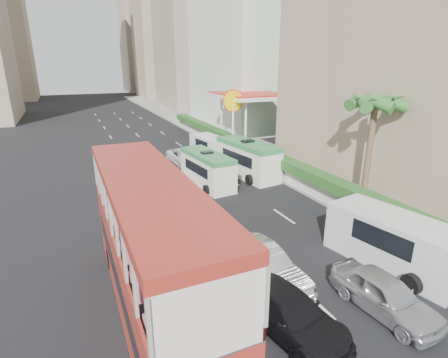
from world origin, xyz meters
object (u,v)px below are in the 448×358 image
panel_van_far (211,147)px  palm_tree (369,156)px  car_black (286,328)px  car_silver_lane_b (382,311)px  van_asset (185,164)px  car_silver_lane_a (259,281)px  panel_van_near (394,241)px  minibus_far (247,159)px  double_decker_bus (152,248)px  minibus_near (207,169)px  shell_station (249,119)px

panel_van_far → palm_tree: (3.91, -15.11, 2.39)m
car_black → car_silver_lane_b: bearing=-22.2°
van_asset → car_black: bearing=-102.8°
car_silver_lane_a → panel_van_near: 6.25m
van_asset → minibus_far: 6.54m
double_decker_bus → car_silver_lane_a: (4.29, -0.03, -2.53)m
double_decker_bus → panel_van_near: bearing=-7.1°
minibus_near → shell_station: shell_station is taller
van_asset → panel_van_near: bearing=-84.5°
minibus_near → minibus_far: bearing=6.4°
car_silver_lane_b → panel_van_near: panel_van_near is taller
double_decker_bus → panel_van_far: double_decker_bus is taller
panel_van_far → double_decker_bus: bearing=-124.7°
panel_van_far → car_silver_lane_b: bearing=-103.5°
car_black → minibus_near: 15.05m
minibus_far → shell_station: bearing=54.1°
double_decker_bus → minibus_near: double_decker_bus is taller
car_silver_lane_a → minibus_far: 14.32m
van_asset → panel_van_far: size_ratio=0.91×
double_decker_bus → van_asset: (6.96, 18.18, -2.53)m
car_silver_lane_b → minibus_far: 16.55m
car_black → panel_van_far: panel_van_far is taller
car_black → panel_van_near: 6.76m
van_asset → panel_van_near: 19.78m
car_silver_lane_b → palm_tree: size_ratio=0.65×
double_decker_bus → panel_van_near: (10.31, -1.28, -1.39)m
panel_van_near → panel_van_far: panel_van_near is taller
minibus_near → panel_van_far: minibus_near is taller
shell_station → car_black: bearing=-115.4°
panel_van_near → car_silver_lane_b: bearing=-153.6°
van_asset → palm_tree: palm_tree is taller
car_silver_lane_b → panel_van_far: (2.41, 22.51, 0.99)m
palm_tree → car_black: bearing=-146.1°
van_asset → palm_tree: size_ratio=0.71×
van_asset → minibus_far: (3.49, -5.35, 1.36)m
car_black → minibus_far: minibus_far is taller
car_silver_lane_b → shell_station: 27.87m
car_silver_lane_b → panel_van_near: bearing=32.7°
car_silver_lane_b → shell_station: size_ratio=0.52×
car_silver_lane_a → car_silver_lane_b: 4.64m
car_silver_lane_b → minibus_far: size_ratio=0.67×
double_decker_bus → van_asset: bearing=69.0°
palm_tree → double_decker_bus: bearing=-163.8°
double_decker_bus → palm_tree: bearing=16.2°
palm_tree → car_silver_lane_a: bearing=-157.0°
car_silver_lane_a → van_asset: bearing=72.5°
shell_station → double_decker_bus: bearing=-124.8°
car_silver_lane_a → minibus_far: minibus_far is taller
minibus_near → palm_tree: palm_tree is taller
double_decker_bus → car_silver_lane_b: bearing=-24.4°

